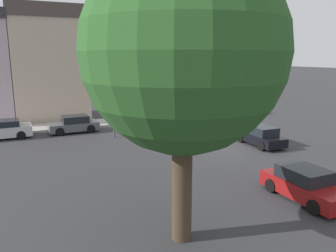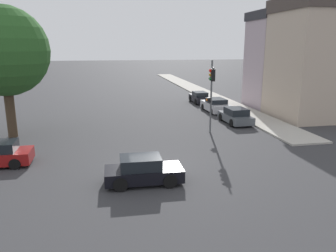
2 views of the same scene
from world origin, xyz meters
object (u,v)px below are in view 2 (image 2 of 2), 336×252
(parked_car_1, at_px, (216,105))
(crossing_car_1, at_px, (143,171))
(traffic_signal, at_px, (212,84))
(parked_car_0, at_px, (236,116))
(parked_car_2, at_px, (200,98))
(street_tree, at_px, (3,51))

(parked_car_1, bearing_deg, crossing_car_1, 148.45)
(traffic_signal, height_order, parked_car_0, traffic_signal)
(traffic_signal, bearing_deg, parked_car_1, -97.41)
(crossing_car_1, relative_size, parked_car_1, 0.88)
(traffic_signal, xyz_separation_m, parked_car_2, (3.33, 14.41, -3.35))
(parked_car_0, bearing_deg, traffic_signal, 130.78)
(traffic_signal, xyz_separation_m, crossing_car_1, (-6.38, -8.57, -3.35))
(parked_car_0, relative_size, parked_car_2, 1.04)
(street_tree, bearing_deg, crossing_car_1, -50.43)
(parked_car_2, bearing_deg, street_tree, 122.75)
(parked_car_1, relative_size, parked_car_2, 1.14)
(street_tree, height_order, parked_car_2, street_tree)
(street_tree, bearing_deg, traffic_signal, -8.10)
(parked_car_0, height_order, parked_car_2, parked_car_0)
(crossing_car_1, distance_m, parked_car_2, 24.95)
(traffic_signal, distance_m, crossing_car_1, 11.20)
(street_tree, height_order, parked_car_0, street_tree)
(traffic_signal, relative_size, crossing_car_1, 1.46)
(parked_car_0, height_order, parked_car_1, parked_car_1)
(crossing_car_1, bearing_deg, traffic_signal, 54.38)
(crossing_car_1, bearing_deg, street_tree, 130.60)
(crossing_car_1, height_order, parked_car_0, crossing_car_1)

